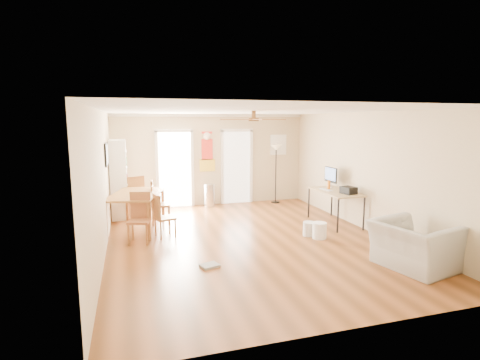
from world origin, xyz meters
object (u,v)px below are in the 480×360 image
object	(u,v)px
dining_chair_far	(134,196)
computer_desk	(335,207)
wastebasket_a	(309,229)
dining_chair_right_a	(161,202)
dining_chair_right_b	(165,216)
dining_chair_near	(139,218)
printer	(349,190)
trash_can	(209,195)
torchiere_lamp	(276,174)
wastebasket_b	(319,230)
bookshelf	(119,179)
dining_table	(137,211)
armchair	(413,245)

from	to	relation	value
dining_chair_far	computer_desk	xyz separation A→B (m)	(4.54, -1.98, -0.14)
wastebasket_a	dining_chair_far	bearing A→B (deg)	142.69
dining_chair_right_a	dining_chair_right_b	size ratio (longest dim) A/B	1.14
dining_chair_near	printer	distance (m)	4.60
trash_can	computer_desk	bearing A→B (deg)	-46.35
torchiere_lamp	wastebasket_b	world-z (taller)	torchiere_lamp
wastebasket_b	torchiere_lamp	bearing A→B (deg)	83.11
dining_chair_right_a	dining_chair_far	distance (m)	1.04
dining_chair_near	printer	xyz separation A→B (m)	(4.58, -0.22, 0.36)
bookshelf	wastebasket_b	distance (m)	5.06
bookshelf	dining_chair_near	distance (m)	2.33
dining_chair_near	dining_table	bearing A→B (deg)	104.70
dining_chair_near	wastebasket_b	distance (m)	3.67
dining_chair_right_b	armchair	distance (m)	4.72
computer_desk	wastebasket_a	xyz separation A→B (m)	(-1.01, -0.70, -0.24)
wastebasket_b	armchair	xyz separation A→B (m)	(0.71, -1.85, 0.22)
torchiere_lamp	printer	size ratio (longest dim) A/B	5.55
torchiere_lamp	computer_desk	size ratio (longest dim) A/B	1.18
bookshelf	dining_chair_right_b	size ratio (longest dim) A/B	2.14
torchiere_lamp	wastebasket_b	distance (m)	3.57
printer	dining_chair_near	bearing A→B (deg)	165.53
dining_table	armchair	xyz separation A→B (m)	(4.30, -3.59, -0.03)
bookshelf	torchiere_lamp	bearing A→B (deg)	22.30
dining_chair_right_b	computer_desk	xyz separation A→B (m)	(3.94, -0.08, -0.07)
printer	wastebasket_b	xyz separation A→B (m)	(-1.01, -0.56, -0.69)
dining_chair_near	bookshelf	bearing A→B (deg)	113.70
dining_chair_right_a	wastebasket_a	xyz separation A→B (m)	(2.92, -1.83, -0.37)
dining_chair_near	torchiere_lamp	size ratio (longest dim) A/B	0.58
bookshelf	dining_chair_near	size ratio (longest dim) A/B	1.96
printer	armchair	distance (m)	2.48
dining_chair_far	computer_desk	world-z (taller)	dining_chair_far
dining_chair_right_b	trash_can	size ratio (longest dim) A/B	1.41
dining_chair_near	computer_desk	size ratio (longest dim) A/B	0.68
dining_chair_right_a	wastebasket_a	bearing A→B (deg)	-117.89
dining_table	dining_chair_near	bearing A→B (deg)	-88.72
torchiere_lamp	dining_chair_right_a	bearing A→B (deg)	-157.82
bookshelf	wastebasket_b	size ratio (longest dim) A/B	5.81
dining_chair_near	armchair	distance (m)	5.02
torchiere_lamp	armchair	bearing A→B (deg)	-86.90
computer_desk	armchair	bearing A→B (deg)	-93.82
dining_table	dining_chair_right_b	size ratio (longest dim) A/B	1.81
dining_table	printer	distance (m)	4.77
dining_chair_right_b	dining_chair_far	distance (m)	2.00
dining_chair_near	wastebasket_a	distance (m)	3.51
bookshelf	wastebasket_b	xyz separation A→B (m)	(3.98, -3.02, -0.81)
printer	dining_chair_far	bearing A→B (deg)	141.35
bookshelf	dining_chair_far	xyz separation A→B (m)	(0.33, -0.10, -0.45)
wastebasket_a	armchair	bearing A→B (deg)	-68.34
dining_chair_near	dining_chair_right_a	bearing A→B (deg)	81.13
trash_can	wastebasket_b	world-z (taller)	trash_can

